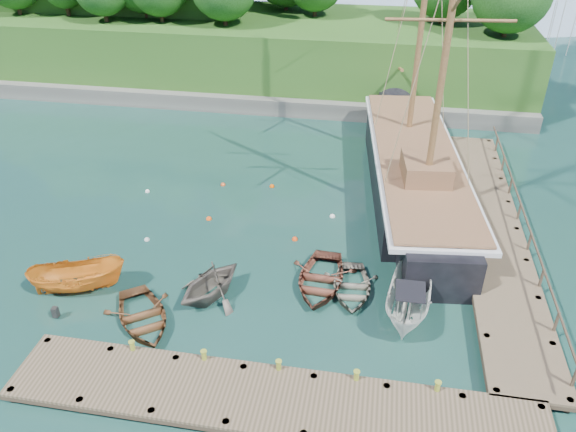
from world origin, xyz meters
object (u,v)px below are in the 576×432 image
motorboat_orange (81,290)px  schooner (414,175)px  cabin_boat_white (407,316)px  rowboat_1 (211,297)px  rowboat_2 (320,285)px  rowboat_0 (144,323)px  rowboat_3 (351,292)px

motorboat_orange → schooner: bearing=-69.7°
cabin_boat_white → rowboat_1: bearing=-171.2°
rowboat_1 → motorboat_orange: (-6.29, -0.62, 0.00)m
rowboat_2 → motorboat_orange: bearing=-165.1°
cabin_boat_white → schooner: bearing=95.5°
cabin_boat_white → motorboat_orange: bearing=-169.5°
rowboat_0 → rowboat_3: size_ratio=1.11×
rowboat_0 → cabin_boat_white: bearing=-23.7°
rowboat_1 → schooner: size_ratio=0.13×
rowboat_3 → schooner: bearing=69.8°
rowboat_3 → cabin_boat_white: cabin_boat_white is taller
rowboat_0 → cabin_boat_white: size_ratio=0.84×
motorboat_orange → cabin_boat_white: (15.37, 0.88, 0.00)m
rowboat_3 → schooner: size_ratio=0.14×
rowboat_0 → rowboat_2: size_ratio=0.93×
cabin_boat_white → schooner: 11.85m
rowboat_0 → rowboat_1: size_ratio=1.14×
rowboat_3 → motorboat_orange: (-12.74, -2.10, 0.00)m
rowboat_3 → motorboat_orange: 12.92m
motorboat_orange → rowboat_2: bearing=-96.8°
rowboat_1 → rowboat_0: bearing=-110.5°
rowboat_0 → rowboat_3: bearing=-13.2°
rowboat_2 → motorboat_orange: 11.46m
rowboat_0 → cabin_boat_white: (11.53, 2.49, 0.00)m
rowboat_0 → rowboat_2: 8.37m
rowboat_3 → rowboat_0: bearing=-161.8°
rowboat_1 → schooner: schooner is taller
rowboat_2 → schooner: schooner is taller
rowboat_0 → motorboat_orange: bearing=121.2°
cabin_boat_white → rowboat_0: bearing=-160.6°
rowboat_1 → motorboat_orange: 6.32m
rowboat_0 → schooner: (11.88, 14.28, 1.13)m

